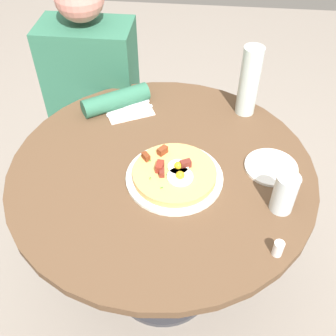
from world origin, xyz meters
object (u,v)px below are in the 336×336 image
object	(u,v)px
water_glass	(285,193)
bread_plate	(271,167)
dining_table	(162,200)
fork	(130,111)
person_seated	(97,112)
knife	(127,105)
breakfast_pizza	(174,173)
pizza_plate	(174,177)
salt_shaker	(278,249)
water_bottle	(249,81)

from	to	relation	value
water_glass	bread_plate	bearing A→B (deg)	95.13
dining_table	fork	xyz separation A→B (m)	(-0.15, 0.28, 0.18)
person_seated	knife	distance (m)	0.37
person_seated	breakfast_pizza	world-z (taller)	person_seated
person_seated	pizza_plate	xyz separation A→B (m)	(0.41, -0.59, 0.22)
breakfast_pizza	salt_shaker	distance (m)	0.39
water_glass	pizza_plate	bearing A→B (deg)	165.10
fork	water_glass	size ratio (longest dim) A/B	1.39
dining_table	salt_shaker	distance (m)	0.50
pizza_plate	bread_plate	world-z (taller)	pizza_plate
dining_table	knife	world-z (taller)	knife
pizza_plate	bread_plate	bearing A→B (deg)	14.49
breakfast_pizza	fork	bearing A→B (deg)	121.34
bread_plate	water_glass	size ratio (longest dim) A/B	1.33
person_seated	breakfast_pizza	size ratio (longest dim) A/B	4.29
water_bottle	salt_shaker	world-z (taller)	water_bottle
breakfast_pizza	water_glass	bearing A→B (deg)	-14.97
salt_shaker	water_glass	bearing A→B (deg)	81.33
water_glass	fork	bearing A→B (deg)	141.59
fork	salt_shaker	world-z (taller)	salt_shaker
breakfast_pizza	water_glass	xyz separation A→B (m)	(0.32, -0.09, 0.04)
dining_table	breakfast_pizza	bearing A→B (deg)	-47.46
pizza_plate	knife	bearing A→B (deg)	120.96
fork	water_bottle	world-z (taller)	water_bottle
dining_table	water_bottle	distance (m)	0.53
dining_table	bread_plate	world-z (taller)	bread_plate
knife	water_bottle	size ratio (longest dim) A/B	0.68
water_bottle	knife	bearing A→B (deg)	-177.73
bread_plate	water_bottle	bearing A→B (deg)	104.43
bread_plate	water_glass	xyz separation A→B (m)	(0.01, -0.17, 0.06)
pizza_plate	water_glass	xyz separation A→B (m)	(0.32, -0.09, 0.06)
water_bottle	breakfast_pizza	bearing A→B (deg)	-121.44
salt_shaker	person_seated	bearing A→B (deg)	130.48
water_bottle	bread_plate	bearing A→B (deg)	-75.57
fork	water_bottle	size ratio (longest dim) A/B	0.68
person_seated	water_glass	xyz separation A→B (m)	(0.74, -0.67, 0.27)
bread_plate	salt_shaker	bearing A→B (deg)	-91.73
salt_shaker	pizza_plate	bearing A→B (deg)	140.23
person_seated	water_bottle	world-z (taller)	person_seated
fork	salt_shaker	bearing A→B (deg)	-75.82
pizza_plate	water_bottle	bearing A→B (deg)	58.66
water_glass	water_bottle	distance (m)	0.48
knife	water_glass	xyz separation A→B (m)	(0.54, -0.45, 0.06)
breakfast_pizza	salt_shaker	size ratio (longest dim) A/B	5.51
breakfast_pizza	water_bottle	bearing A→B (deg)	58.56
pizza_plate	salt_shaker	bearing A→B (deg)	-39.77
breakfast_pizza	salt_shaker	bearing A→B (deg)	-39.78
water_glass	salt_shaker	size ratio (longest dim) A/B	2.70
water_bottle	salt_shaker	xyz separation A→B (m)	(0.07, -0.63, -0.11)
fork	water_bottle	distance (m)	0.45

